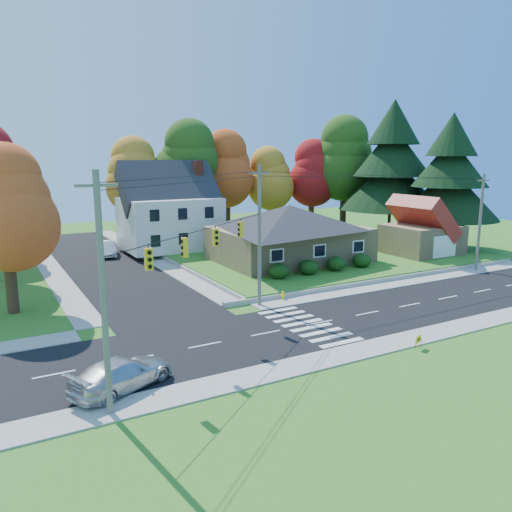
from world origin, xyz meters
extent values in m
plane|color=#3D7923|center=(0.00, 0.00, 0.00)|extent=(120.00, 120.00, 0.00)
cube|color=black|center=(0.00, 0.00, 0.01)|extent=(90.00, 8.00, 0.02)
cube|color=black|center=(-8.00, 26.00, 0.01)|extent=(8.00, 44.00, 0.02)
cube|color=#9C9A90|center=(0.00, 5.00, 0.04)|extent=(90.00, 2.00, 0.08)
cube|color=#9C9A90|center=(0.00, -5.00, 0.04)|extent=(90.00, 2.00, 0.08)
cube|color=#3D7923|center=(13.00, 21.00, 0.25)|extent=(30.00, 30.00, 0.50)
cube|color=tan|center=(8.00, 16.00, 2.10)|extent=(14.00, 10.00, 3.20)
pyramid|color=#26262B|center=(8.00, 16.00, 4.80)|extent=(14.60, 10.60, 2.20)
cube|color=silver|center=(0.00, 28.00, 3.30)|extent=(10.00, 8.00, 5.60)
pyramid|color=#26262B|center=(0.00, 28.00, 7.30)|extent=(10.40, 8.40, 2.40)
cube|color=brown|center=(3.50, 28.00, 5.30)|extent=(0.90, 0.90, 9.60)
cube|color=tan|center=(22.00, 12.00, 2.00)|extent=(7.00, 6.00, 3.00)
pyramid|color=maroon|center=(22.00, 12.00, 4.30)|extent=(7.30, 6.30, 1.60)
cube|color=silver|center=(22.00, 8.95, 1.70)|extent=(3.20, 0.10, 2.20)
ellipsoid|color=#163A10|center=(3.00, 9.80, 1.14)|extent=(1.70, 1.70, 1.27)
ellipsoid|color=#163A10|center=(6.00, 9.80, 1.14)|extent=(1.70, 1.70, 1.27)
ellipsoid|color=#163A10|center=(9.00, 9.80, 1.14)|extent=(1.70, 1.70, 1.27)
ellipsoid|color=#163A10|center=(12.00, 9.80, 1.14)|extent=(1.70, 1.70, 1.27)
cylinder|color=#666059|center=(-14.50, -5.20, 5.00)|extent=(0.26, 0.26, 10.00)
cube|color=#666059|center=(-14.50, -5.20, 9.40)|extent=(1.60, 0.12, 0.12)
cylinder|color=#666059|center=(-1.50, 5.20, 5.00)|extent=(0.26, 0.26, 10.00)
cube|color=#666059|center=(-1.50, 5.20, 9.40)|extent=(1.60, 0.12, 0.12)
cylinder|color=#666059|center=(22.00, 5.20, 4.50)|extent=(0.26, 0.26, 9.00)
cube|color=#666059|center=(22.00, 5.20, 8.40)|extent=(1.60, 0.12, 0.12)
cube|color=gold|center=(-12.00, -3.20, 5.95)|extent=(0.34, 0.26, 1.00)
cube|color=gold|center=(-9.50, -1.20, 5.95)|extent=(0.26, 0.34, 1.00)
cube|color=gold|center=(-6.80, 0.95, 5.95)|extent=(0.34, 0.26, 1.00)
cube|color=gold|center=(-4.00, 3.20, 5.95)|extent=(0.26, 0.34, 1.00)
cylinder|color=black|center=(-8.00, 0.00, 6.60)|extent=(13.02, 10.43, 0.04)
cylinder|color=#3F2A19|center=(-2.00, 34.00, 3.20)|extent=(0.80, 0.80, 5.40)
sphere|color=#BA7C24|center=(-2.00, 34.00, 7.10)|extent=(6.72, 6.72, 6.72)
sphere|color=#BA7C24|center=(-2.00, 34.00, 8.78)|extent=(5.91, 5.91, 5.91)
sphere|color=#BA7C24|center=(-2.00, 34.00, 10.46)|extent=(5.11, 5.11, 5.11)
cylinder|color=#3F2A19|center=(4.00, 33.00, 3.65)|extent=(0.86, 0.86, 6.30)
sphere|color=#2B5016|center=(4.00, 33.00, 8.20)|extent=(7.84, 7.84, 7.84)
sphere|color=#2B5016|center=(4.00, 33.00, 10.16)|extent=(6.90, 6.90, 6.90)
sphere|color=#2B5016|center=(4.00, 33.00, 12.12)|extent=(5.96, 5.96, 5.96)
cylinder|color=#3F2A19|center=(10.00, 34.00, 3.43)|extent=(0.83, 0.83, 5.85)
sphere|color=#C6481B|center=(10.00, 34.00, 7.65)|extent=(7.28, 7.28, 7.28)
sphere|color=#C6481B|center=(10.00, 34.00, 9.47)|extent=(6.41, 6.41, 6.41)
sphere|color=#C6481B|center=(10.00, 34.00, 11.29)|extent=(5.53, 5.53, 5.53)
cylinder|color=#3F2A19|center=(16.00, 33.00, 2.98)|extent=(0.77, 0.77, 4.95)
sphere|color=#BA7C24|center=(16.00, 33.00, 6.55)|extent=(6.16, 6.16, 6.16)
sphere|color=#BA7C24|center=(16.00, 33.00, 8.09)|extent=(5.42, 5.42, 5.42)
sphere|color=#BA7C24|center=(16.00, 33.00, 9.63)|extent=(4.68, 4.68, 4.68)
cylinder|color=#3F2A19|center=(22.00, 32.00, 3.20)|extent=(0.80, 0.80, 5.40)
sphere|color=maroon|center=(22.00, 32.00, 7.10)|extent=(6.72, 6.72, 6.72)
sphere|color=maroon|center=(22.00, 32.00, 8.78)|extent=(5.91, 5.91, 5.91)
sphere|color=maroon|center=(22.00, 32.00, 10.46)|extent=(5.11, 5.11, 5.11)
cylinder|color=#3F2A19|center=(26.00, 30.00, 3.88)|extent=(0.89, 0.89, 6.75)
sphere|color=#2B5016|center=(26.00, 30.00, 8.75)|extent=(8.40, 8.40, 8.40)
sphere|color=#2B5016|center=(26.00, 30.00, 10.85)|extent=(7.39, 7.39, 7.39)
sphere|color=#2B5016|center=(26.00, 30.00, 12.95)|extent=(6.38, 6.38, 6.38)
cylinder|color=#3F2A19|center=(27.00, 22.00, 1.94)|extent=(0.40, 0.40, 2.88)
cone|color=black|center=(27.00, 22.00, 7.38)|extent=(12.80, 12.80, 6.72)
cone|color=black|center=(27.00, 22.00, 11.22)|extent=(9.60, 9.60, 6.08)
cone|color=black|center=(27.00, 22.00, 14.74)|extent=(6.40, 6.40, 5.44)
cylinder|color=#3F2A19|center=(28.00, 14.00, 1.76)|extent=(0.40, 0.40, 2.52)
cone|color=black|center=(28.00, 14.00, 6.52)|extent=(11.20, 11.20, 5.88)
cone|color=black|center=(28.00, 14.00, 9.88)|extent=(8.40, 8.40, 5.32)
cone|color=black|center=(28.00, 14.00, 12.96)|extent=(5.60, 5.60, 4.76)
cylinder|color=#3F2A19|center=(-17.00, 12.00, 2.48)|extent=(0.77, 0.77, 4.95)
sphere|color=#C6481B|center=(-17.00, 12.00, 6.05)|extent=(6.16, 6.16, 6.16)
sphere|color=#C6481B|center=(-17.00, 12.00, 7.59)|extent=(5.42, 5.42, 5.42)
sphere|color=#C6481B|center=(-17.00, 12.00, 9.13)|extent=(4.68, 4.68, 4.68)
imported|color=silver|center=(-13.46, -3.16, 0.75)|extent=(5.43, 3.93, 1.46)
imported|color=silver|center=(-6.67, 29.17, 0.82)|extent=(2.65, 5.10, 1.60)
cylinder|color=yellow|center=(0.71, 5.56, 0.04)|extent=(0.31, 0.31, 0.09)
cylinder|color=yellow|center=(0.71, 5.56, 0.30)|extent=(0.20, 0.20, 0.47)
sphere|color=yellow|center=(0.71, 5.56, 0.58)|extent=(0.22, 0.22, 0.22)
cylinder|color=yellow|center=(0.71, 5.56, 0.38)|extent=(0.40, 0.23, 0.10)
cylinder|color=black|center=(1.91, -6.26, 0.25)|extent=(0.02, 0.02, 0.51)
cylinder|color=black|center=(2.36, -6.26, 0.25)|extent=(0.02, 0.02, 0.51)
cube|color=#FFBE00|center=(2.14, -6.26, 0.56)|extent=(0.58, 0.25, 0.41)
camera|label=1|loc=(-18.49, -24.70, 10.43)|focal=35.00mm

